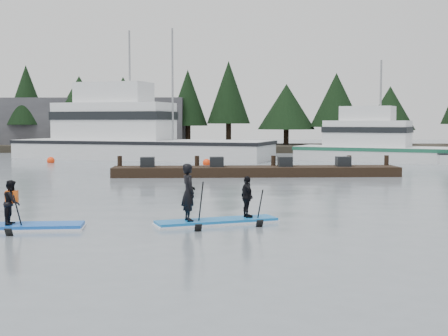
{
  "coord_description": "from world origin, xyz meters",
  "views": [
    {
      "loc": [
        0.72,
        -16.46,
        2.78
      ],
      "look_at": [
        0.0,
        6.0,
        1.1
      ],
      "focal_mm": 50.0,
      "sensor_mm": 36.0,
      "label": 1
    }
  ],
  "objects_px": {
    "fishing_boat_large": "(135,148)",
    "floating_dock": "(256,171)",
    "paddleboard_duo": "(214,204)",
    "paddleboard_solo": "(12,216)",
    "fishing_boat_medium": "(383,153)"
  },
  "relations": [
    {
      "from": "fishing_boat_medium",
      "to": "paddleboard_duo",
      "type": "distance_m",
      "value": 29.13
    },
    {
      "from": "fishing_boat_medium",
      "to": "fishing_boat_large",
      "type": "bearing_deg",
      "value": -162.75
    },
    {
      "from": "paddleboard_solo",
      "to": "fishing_boat_large",
      "type": "bearing_deg",
      "value": 86.85
    },
    {
      "from": "fishing_boat_large",
      "to": "fishing_boat_medium",
      "type": "xyz_separation_m",
      "value": [
        17.94,
        -2.32,
        -0.28
      ]
    },
    {
      "from": "paddleboard_duo",
      "to": "fishing_boat_medium",
      "type": "bearing_deg",
      "value": 46.27
    },
    {
      "from": "fishing_boat_medium",
      "to": "paddleboard_duo",
      "type": "xyz_separation_m",
      "value": [
        -10.59,
        -27.14,
        -0.01
      ]
    },
    {
      "from": "fishing_boat_medium",
      "to": "floating_dock",
      "type": "relative_size",
      "value": 0.91
    },
    {
      "from": "fishing_boat_large",
      "to": "floating_dock",
      "type": "height_order",
      "value": "fishing_boat_large"
    },
    {
      "from": "floating_dock",
      "to": "paddleboard_duo",
      "type": "bearing_deg",
      "value": -99.77
    },
    {
      "from": "fishing_boat_large",
      "to": "paddleboard_duo",
      "type": "relative_size",
      "value": 5.85
    },
    {
      "from": "fishing_boat_large",
      "to": "floating_dock",
      "type": "distance_m",
      "value": 16.98
    },
    {
      "from": "fishing_boat_large",
      "to": "paddleboard_solo",
      "type": "height_order",
      "value": "fishing_boat_large"
    },
    {
      "from": "floating_dock",
      "to": "paddleboard_solo",
      "type": "bearing_deg",
      "value": -116.76
    },
    {
      "from": "floating_dock",
      "to": "paddleboard_solo",
      "type": "distance_m",
      "value": 17.29
    },
    {
      "from": "fishing_boat_large",
      "to": "floating_dock",
      "type": "relative_size",
      "value": 1.37
    }
  ]
}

